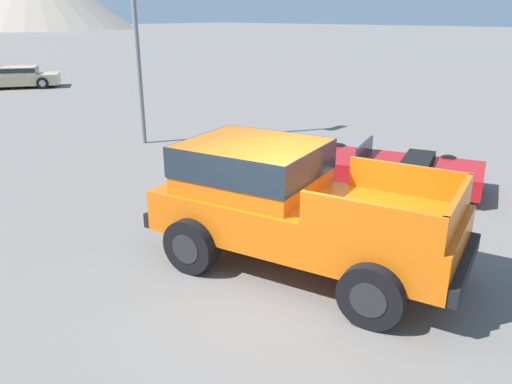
# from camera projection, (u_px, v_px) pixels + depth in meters

# --- Properties ---
(ground_plane) EXTENTS (320.00, 320.00, 0.00)m
(ground_plane) POSITION_uv_depth(u_px,v_px,m) (292.00, 277.00, 7.72)
(ground_plane) COLOR slate
(orange_pickup_truck) EXTENTS (3.04, 5.19, 1.92)m
(orange_pickup_truck) POSITION_uv_depth(u_px,v_px,m) (286.00, 199.00, 7.85)
(orange_pickup_truck) COLOR orange
(orange_pickup_truck) RESTS_ON ground_plane
(red_convertible_car) EXTENTS (2.82, 4.63, 1.00)m
(red_convertible_car) POSITION_uv_depth(u_px,v_px,m) (384.00, 169.00, 11.69)
(red_convertible_car) COLOR #B21419
(red_convertible_car) RESTS_ON ground_plane
(parked_car_tan) EXTENTS (4.40, 3.75, 1.12)m
(parked_car_tan) POSITION_uv_depth(u_px,v_px,m) (19.00, 77.00, 27.11)
(parked_car_tan) COLOR tan
(parked_car_tan) RESTS_ON ground_plane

